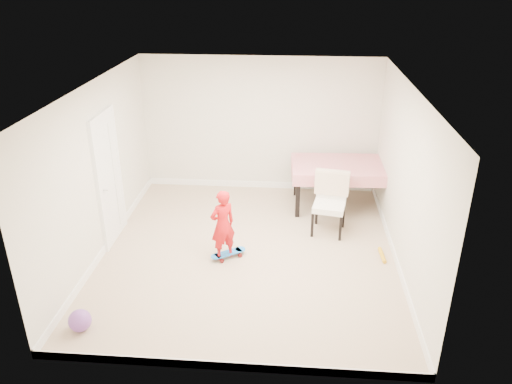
# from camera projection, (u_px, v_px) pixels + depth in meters

# --- Properties ---
(ground) EXTENTS (5.00, 5.00, 0.00)m
(ground) POSITION_uv_depth(u_px,v_px,m) (249.00, 252.00, 7.80)
(ground) COLOR tan
(ground) RESTS_ON ground
(ceiling) EXTENTS (4.50, 5.00, 0.04)m
(ceiling) POSITION_uv_depth(u_px,v_px,m) (247.00, 88.00, 6.72)
(ceiling) COLOR white
(ceiling) RESTS_ON wall_back
(wall_back) EXTENTS (4.50, 0.04, 2.60)m
(wall_back) POSITION_uv_depth(u_px,v_px,m) (260.00, 125.00, 9.50)
(wall_back) COLOR beige
(wall_back) RESTS_ON ground
(wall_front) EXTENTS (4.50, 0.04, 2.60)m
(wall_front) POSITION_uv_depth(u_px,v_px,m) (225.00, 271.00, 5.01)
(wall_front) COLOR beige
(wall_front) RESTS_ON ground
(wall_left) EXTENTS (0.04, 5.00, 2.60)m
(wall_left) POSITION_uv_depth(u_px,v_px,m) (99.00, 171.00, 7.42)
(wall_left) COLOR beige
(wall_left) RESTS_ON ground
(wall_right) EXTENTS (0.04, 5.00, 2.60)m
(wall_right) POSITION_uv_depth(u_px,v_px,m) (404.00, 181.00, 7.10)
(wall_right) COLOR beige
(wall_right) RESTS_ON ground
(door) EXTENTS (0.11, 0.94, 2.11)m
(door) POSITION_uv_depth(u_px,v_px,m) (109.00, 180.00, 7.81)
(door) COLOR white
(door) RESTS_ON ground
(baseboard_back) EXTENTS (4.50, 0.02, 0.12)m
(baseboard_back) POSITION_uv_depth(u_px,v_px,m) (260.00, 184.00, 10.03)
(baseboard_back) COLOR white
(baseboard_back) RESTS_ON ground
(baseboard_front) EXTENTS (4.50, 0.02, 0.12)m
(baseboard_front) POSITION_uv_depth(u_px,v_px,m) (228.00, 366.00, 5.53)
(baseboard_front) COLOR white
(baseboard_front) RESTS_ON ground
(baseboard_left) EXTENTS (0.02, 5.00, 0.12)m
(baseboard_left) POSITION_uv_depth(u_px,v_px,m) (109.00, 243.00, 7.94)
(baseboard_left) COLOR white
(baseboard_left) RESTS_ON ground
(baseboard_right) EXTENTS (0.02, 5.00, 0.12)m
(baseboard_right) POSITION_uv_depth(u_px,v_px,m) (394.00, 255.00, 7.62)
(baseboard_right) COLOR white
(baseboard_right) RESTS_ON ground
(dining_table) EXTENTS (1.81, 1.18, 0.84)m
(dining_table) POSITION_uv_depth(u_px,v_px,m) (340.00, 185.00, 9.11)
(dining_table) COLOR red
(dining_table) RESTS_ON ground
(dining_chair) EXTENTS (0.67, 0.73, 1.03)m
(dining_chair) POSITION_uv_depth(u_px,v_px,m) (329.00, 204.00, 8.18)
(dining_chair) COLOR silver
(dining_chair) RESTS_ON ground
(skateboard) EXTENTS (0.59, 0.50, 0.09)m
(skateboard) POSITION_uv_depth(u_px,v_px,m) (228.00, 255.00, 7.65)
(skateboard) COLOR blue
(skateboard) RESTS_ON ground
(child) EXTENTS (0.48, 0.46, 1.11)m
(child) POSITION_uv_depth(u_px,v_px,m) (223.00, 227.00, 7.40)
(child) COLOR red
(child) RESTS_ON ground
(balloon) EXTENTS (0.28, 0.28, 0.28)m
(balloon) POSITION_uv_depth(u_px,v_px,m) (80.00, 321.00, 6.10)
(balloon) COLOR purple
(balloon) RESTS_ON ground
(foam_toy) EXTENTS (0.08, 0.40, 0.06)m
(foam_toy) POSITION_uv_depth(u_px,v_px,m) (382.00, 255.00, 7.67)
(foam_toy) COLOR gold
(foam_toy) RESTS_ON ground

